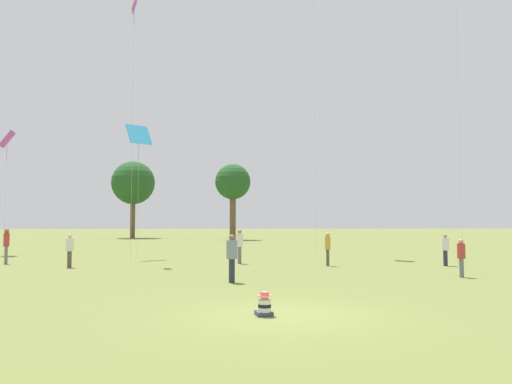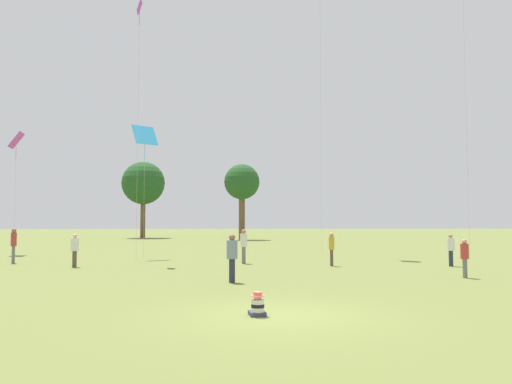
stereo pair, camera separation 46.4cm
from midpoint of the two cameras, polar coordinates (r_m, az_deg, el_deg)
The scene contains 14 objects.
ground_plane at distance 12.14m, azimuth 2.11°, elevation -13.88°, with size 300.00×300.00×0.00m, color olive.
seated_toddler at distance 11.97m, azimuth -0.17°, elevation -12.83°, with size 0.43×0.51×0.58m.
person_standing_0 at distance 18.32m, azimuth -3.51°, elevation -7.09°, with size 0.55×0.55×1.75m.
person_standing_1 at distance 25.93m, azimuth -21.01°, elevation -5.97°, with size 0.53×0.53×1.62m.
person_standing_2 at distance 29.64m, azimuth -27.03°, elevation -5.10°, with size 0.37×0.37×1.86m.
person_standing_3 at distance 25.33m, azimuth 7.67°, elevation -6.08°, with size 0.40×0.40×1.67m.
person_standing_4 at distance 21.50m, azimuth 21.83°, elevation -6.63°, with size 0.43×0.43×1.53m.
person_standing_6 at distance 26.80m, azimuth 20.35°, elevation -5.93°, with size 0.47×0.47×1.59m.
person_standing_7 at distance 26.53m, azimuth -2.39°, elevation -5.85°, with size 0.53×0.53×1.81m.
kite_1 at distance 39.02m, azimuth -26.87°, elevation 5.25°, with size 0.98×1.45×8.51m.
kite_3 at distance 31.18m, azimuth -14.20°, elevation 18.40°, with size 0.32×0.79×15.04m.
kite_4 at distance 32.11m, azimuth -13.64°, elevation 6.25°, with size 1.68×1.51×8.28m.
distant_tree_0 at distance 62.08m, azimuth -2.88°, elevation 1.03°, with size 4.40×4.40×9.41m.
distant_tree_1 at distance 70.71m, azimuth -14.04°, elevation 0.99°, with size 5.91×5.91×10.55m.
Camera 1 is at (-1.69, -11.84, 2.20)m, focal length 35.00 mm.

